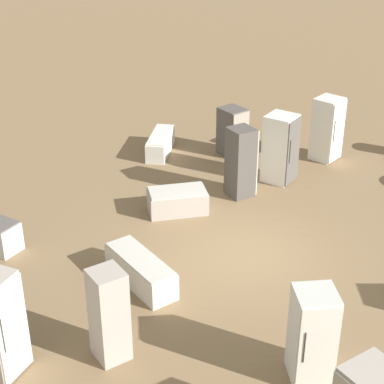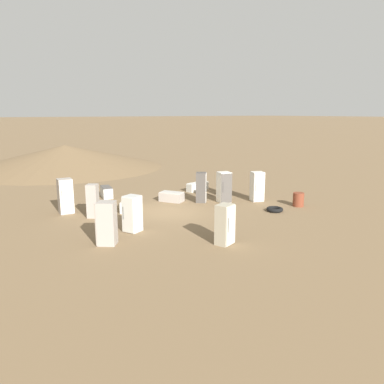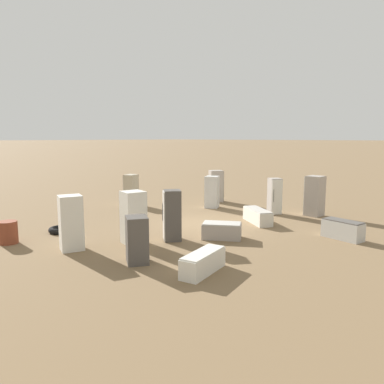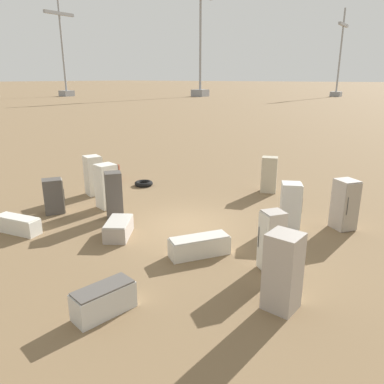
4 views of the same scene
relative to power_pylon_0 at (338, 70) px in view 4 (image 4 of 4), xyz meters
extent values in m
plane|color=brown|center=(-105.22, -22.36, -7.32)|extent=(1000.00, 1000.00, 0.00)
cube|color=gray|center=(0.00, 0.00, -6.61)|extent=(2.82, 2.82, 1.41)
cylinder|color=gray|center=(0.00, 0.00, 5.15)|extent=(0.47, 0.47, 22.11)
cube|color=gray|center=(0.00, 0.00, 11.98)|extent=(8.23, 0.71, 0.71)
cube|color=gray|center=(-21.82, 32.92, -6.33)|extent=(3.94, 3.94, 1.97)
cylinder|color=gray|center=(-21.82, 32.92, 10.08)|extent=(0.66, 0.66, 30.85)
cube|color=gray|center=(-43.64, 65.84, -6.49)|extent=(3.29, 3.29, 1.64)
cylinder|color=gray|center=(-43.64, 65.84, 7.20)|extent=(0.55, 0.55, 25.74)
cube|color=gray|center=(-43.64, 65.84, 15.14)|extent=(9.58, 0.82, 0.82)
cube|color=#A89E93|center=(-108.19, -27.33, -6.34)|extent=(0.78, 0.79, 1.94)
cube|color=silver|center=(-107.81, -27.36, -6.34)|extent=(0.09, 0.72, 1.86)
cylinder|color=#2D2D2D|center=(-107.80, -27.62, -6.25)|extent=(0.02, 0.02, 0.68)
cube|color=silver|center=(-104.55, -16.44, -6.38)|extent=(0.89, 0.92, 1.86)
cube|color=silver|center=(-104.21, -16.57, -6.38)|extent=(0.28, 0.67, 1.79)
cylinder|color=#2D2D2D|center=(-104.27, -16.82, -6.29)|extent=(0.02, 0.02, 0.65)
cube|color=#B2A88E|center=(-99.41, -23.10, -6.45)|extent=(0.79, 0.88, 1.74)
cube|color=beige|center=(-99.12, -23.00, -6.45)|extent=(0.28, 0.67, 1.67)
cylinder|color=#2D2D2D|center=(-99.00, -23.22, -6.36)|extent=(0.02, 0.02, 0.61)
cube|color=silver|center=(-105.48, -18.36, -6.37)|extent=(0.90, 0.89, 1.89)
cube|color=#56514C|center=(-105.09, -18.45, -6.37)|extent=(0.20, 0.70, 1.82)
cylinder|color=#2D2D2D|center=(-105.13, -18.71, -6.27)|extent=(0.02, 0.02, 0.66)
cube|color=silver|center=(-110.81, -24.00, -6.98)|extent=(1.56, 0.88, 0.67)
cube|color=#56514C|center=(-110.81, -24.00, -6.63)|extent=(1.50, 0.85, 0.04)
cube|color=#A89E93|center=(-102.12, -27.25, -6.39)|extent=(0.98, 0.99, 1.86)
cube|color=gray|center=(-102.35, -27.57, -6.39)|extent=(0.55, 0.41, 1.78)
cylinder|color=#2D2D2D|center=(-102.56, -27.46, -6.29)|extent=(0.02, 0.02, 0.65)
cube|color=#A89E93|center=(-107.41, -21.01, -7.04)|extent=(1.64, 1.44, 0.56)
cube|color=#BCB7AD|center=(-107.41, -21.01, -6.74)|extent=(1.57, 1.38, 0.04)
cube|color=#4C4742|center=(-107.23, -17.08, -6.60)|extent=(0.96, 0.92, 1.43)
cube|color=gray|center=(-106.90, -17.28, -6.60)|extent=(0.35, 0.53, 1.37)
cylinder|color=#2D2D2D|center=(-106.99, -17.49, -6.53)|extent=(0.02, 0.02, 0.50)
cube|color=#4C4742|center=(-106.22, -19.58, -6.38)|extent=(0.86, 0.85, 1.88)
cube|color=#BCB7AD|center=(-106.02, -19.33, -6.38)|extent=(0.49, 0.40, 1.80)
cylinder|color=#2D2D2D|center=(-105.83, -19.45, -6.28)|extent=(0.02, 0.02, 0.66)
cube|color=beige|center=(-106.99, -24.15, -7.02)|extent=(1.93, 1.58, 0.58)
cube|color=#BCB7AD|center=(-106.99, -24.15, -6.71)|extent=(1.85, 1.52, 0.04)
cube|color=silver|center=(-103.18, -25.60, -6.46)|extent=(0.91, 0.91, 1.72)
cube|color=silver|center=(-103.02, -25.92, -6.46)|extent=(0.61, 0.33, 1.65)
cylinder|color=#2D2D2D|center=(-103.22, -26.05, -6.37)|extent=(0.02, 0.02, 0.60)
cube|color=#A89E93|center=(-106.55, -26.35, -6.42)|extent=(0.79, 0.78, 1.79)
cube|color=silver|center=(-106.80, -26.17, -6.42)|extent=(0.34, 0.45, 1.72)
cylinder|color=#2D2D2D|center=(-106.71, -26.00, -6.33)|extent=(0.02, 0.02, 0.63)
cube|color=silver|center=(-109.25, -17.78, -7.03)|extent=(0.89, 1.81, 0.56)
cube|color=silver|center=(-109.25, -17.78, -6.73)|extent=(0.86, 1.74, 0.04)
torus|color=black|center=(-102.08, -17.36, -7.20)|extent=(0.94, 0.94, 0.23)
cylinder|color=brown|center=(-102.17, -15.31, -6.91)|extent=(0.65, 0.65, 0.81)
camera|label=1|loc=(-102.12, -34.13, 0.52)|focal=60.00mm
camera|label=2|loc=(-87.53, -32.58, -1.83)|focal=35.00mm
camera|label=3|loc=(-115.82, -10.10, -3.54)|focal=35.00mm
camera|label=4|loc=(-115.89, -30.10, -1.95)|focal=35.00mm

